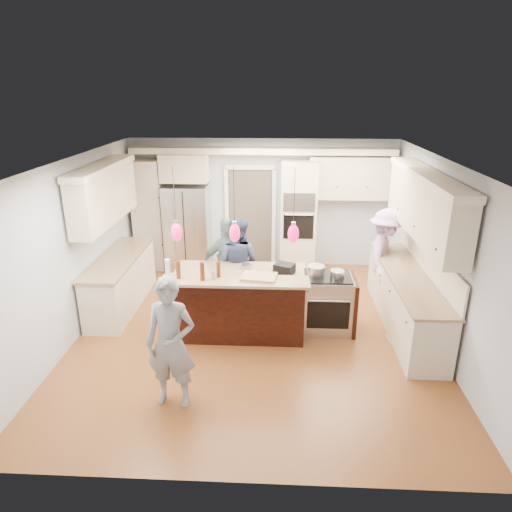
% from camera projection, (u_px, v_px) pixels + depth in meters
% --- Properties ---
extents(ground_plane, '(6.00, 6.00, 0.00)m').
position_uv_depth(ground_plane, '(255.00, 331.00, 7.31)').
color(ground_plane, brown).
rests_on(ground_plane, ground).
extents(room_shell, '(5.54, 6.04, 2.72)m').
position_uv_depth(room_shell, '(255.00, 222.00, 6.68)').
color(room_shell, '#B2BCC6').
rests_on(room_shell, ground).
extents(refrigerator, '(0.90, 0.70, 1.80)m').
position_uv_depth(refrigerator, '(188.00, 228.00, 9.54)').
color(refrigerator, '#B7B7BC').
rests_on(refrigerator, ground).
extents(oven_column, '(0.72, 0.69, 2.30)m').
position_uv_depth(oven_column, '(298.00, 217.00, 9.37)').
color(oven_column, beige).
rests_on(oven_column, ground).
extents(back_upper_cabinets, '(5.30, 0.61, 2.54)m').
position_uv_depth(back_upper_cabinets, '(226.00, 191.00, 9.35)').
color(back_upper_cabinets, beige).
rests_on(back_upper_cabinets, ground).
extents(right_counter_run, '(0.64, 3.10, 2.51)m').
position_uv_depth(right_counter_run, '(412.00, 266.00, 7.11)').
color(right_counter_run, beige).
rests_on(right_counter_run, ground).
extents(left_cabinets, '(0.64, 2.30, 2.51)m').
position_uv_depth(left_cabinets, '(115.00, 250.00, 7.81)').
color(left_cabinets, beige).
rests_on(left_cabinets, ground).
extents(kitchen_island, '(2.10, 1.46, 1.12)m').
position_uv_depth(kitchen_island, '(240.00, 301.00, 7.22)').
color(kitchen_island, black).
rests_on(kitchen_island, ground).
extents(island_range, '(0.82, 0.71, 0.92)m').
position_uv_depth(island_range, '(328.00, 303.00, 7.24)').
color(island_range, '#B7B7BC').
rests_on(island_range, ground).
extents(pendant_lights, '(1.75, 0.15, 1.03)m').
position_uv_depth(pendant_lights, '(235.00, 233.00, 6.22)').
color(pendant_lights, black).
rests_on(pendant_lights, ground).
extents(person_bar_end, '(0.64, 0.46, 1.66)m').
position_uv_depth(person_bar_end, '(171.00, 343.00, 5.38)').
color(person_bar_end, slate).
rests_on(person_bar_end, ground).
extents(person_far_left, '(0.96, 0.85, 1.64)m').
position_uv_depth(person_far_left, '(237.00, 263.00, 7.84)').
color(person_far_left, navy).
rests_on(person_far_left, ground).
extents(person_far_right, '(1.01, 0.60, 1.61)m').
position_uv_depth(person_far_right, '(229.00, 264.00, 7.85)').
color(person_far_right, slate).
rests_on(person_far_right, ground).
extents(person_range_side, '(0.94, 1.24, 1.70)m').
position_uv_depth(person_range_side, '(384.00, 256.00, 8.13)').
color(person_range_side, '#C097CC').
rests_on(person_range_side, ground).
extents(floor_rug, '(0.72, 0.96, 0.01)m').
position_uv_depth(floor_rug, '(414.00, 349.00, 6.79)').
color(floor_rug, '#9B8654').
rests_on(floor_rug, ground).
extents(water_bottle, '(0.09, 0.09, 0.30)m').
position_uv_depth(water_bottle, '(168.00, 269.00, 6.39)').
color(water_bottle, silver).
rests_on(water_bottle, kitchen_island).
extents(beer_bottle_a, '(0.07, 0.07, 0.26)m').
position_uv_depth(beer_bottle_a, '(178.00, 270.00, 6.43)').
color(beer_bottle_a, '#4F220E').
rests_on(beer_bottle_a, kitchen_island).
extents(beer_bottle_b, '(0.07, 0.07, 0.27)m').
position_uv_depth(beer_bottle_b, '(202.00, 271.00, 6.36)').
color(beer_bottle_b, '#4F220E').
rests_on(beer_bottle_b, kitchen_island).
extents(beer_bottle_c, '(0.06, 0.06, 0.23)m').
position_uv_depth(beer_bottle_c, '(218.00, 269.00, 6.49)').
color(beer_bottle_c, '#4F220E').
rests_on(beer_bottle_c, kitchen_island).
extents(drink_can, '(0.07, 0.07, 0.12)m').
position_uv_depth(drink_can, '(214.00, 275.00, 6.44)').
color(drink_can, '#B7B7BC').
rests_on(drink_can, kitchen_island).
extents(cutting_board, '(0.54, 0.42, 0.04)m').
position_uv_depth(cutting_board, '(259.00, 277.00, 6.48)').
color(cutting_board, tan).
rests_on(cutting_board, kitchen_island).
extents(pot_large, '(0.27, 0.27, 0.16)m').
position_uv_depth(pot_large, '(316.00, 271.00, 7.07)').
color(pot_large, '#B7B7BC').
rests_on(pot_large, island_range).
extents(pot_small, '(0.22, 0.22, 0.11)m').
position_uv_depth(pot_small, '(337.00, 274.00, 7.00)').
color(pot_small, '#B7B7BC').
rests_on(pot_small, island_range).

